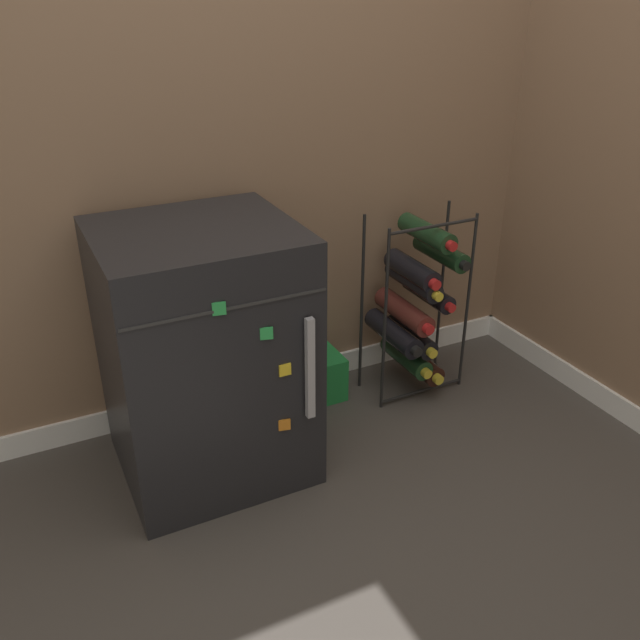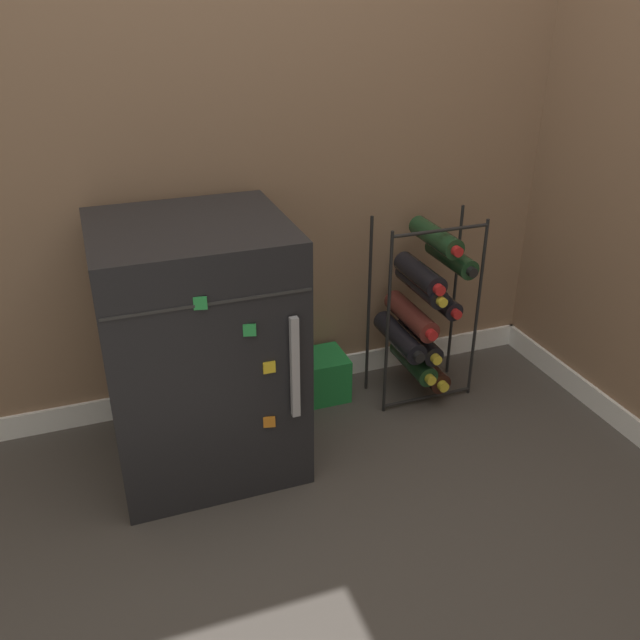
{
  "view_description": "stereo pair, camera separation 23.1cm",
  "coord_description": "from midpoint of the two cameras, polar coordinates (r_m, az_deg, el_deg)",
  "views": [
    {
      "loc": [
        -1.0,
        -1.42,
        1.46
      ],
      "look_at": [
        -0.09,
        0.43,
        0.41
      ],
      "focal_mm": 38.0,
      "sensor_mm": 36.0,
      "label": 1
    },
    {
      "loc": [
        -0.79,
        -1.51,
        1.46
      ],
      "look_at": [
        -0.09,
        0.43,
        0.41
      ],
      "focal_mm": 38.0,
      "sensor_mm": 36.0,
      "label": 2
    }
  ],
  "objects": [
    {
      "name": "ground_plane",
      "position": [
        2.25,
        4.0,
        -13.52
      ],
      "size": [
        14.0,
        14.0,
        0.0
      ],
      "primitive_type": "plane",
      "color": "#423D38"
    },
    {
      "name": "wall_back",
      "position": [
        2.38,
        -4.41,
        21.54
      ],
      "size": [
        6.83,
        0.07,
        2.5
      ],
      "color": "#84664C",
      "rests_on": "ground_plane"
    },
    {
      "name": "wine_rack",
      "position": [
        2.56,
        5.4,
        1.11
      ],
      "size": [
        0.38,
        0.32,
        0.71
      ],
      "color": "black",
      "rests_on": "ground_plane"
    },
    {
      "name": "mini_fridge",
      "position": [
        2.15,
        -12.72,
        -2.94
      ],
      "size": [
        0.58,
        0.56,
        0.82
      ],
      "color": "black",
      "rests_on": "ground_plane"
    },
    {
      "name": "soda_box",
      "position": [
        2.6,
        -3.57,
        -4.96
      ],
      "size": [
        0.26,
        0.18,
        0.18
      ],
      "color": "#1E7F38",
      "rests_on": "ground_plane"
    }
  ]
}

